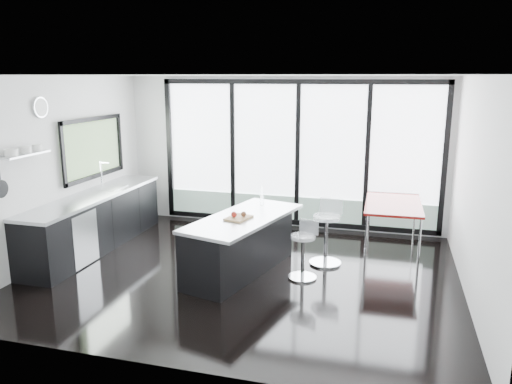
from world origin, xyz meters
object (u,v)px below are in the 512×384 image
(bar_stool_near, at_px, (303,257))
(red_table, at_px, (392,227))
(bar_stool_far, at_px, (326,240))
(island, at_px, (240,244))

(bar_stool_near, xyz_separation_m, red_table, (1.19, 1.49, 0.09))
(bar_stool_far, height_order, red_table, red_table)
(bar_stool_near, bearing_deg, island, -155.54)
(bar_stool_far, bearing_deg, red_table, 57.03)
(island, relative_size, red_table, 1.47)
(bar_stool_near, distance_m, red_table, 1.91)
(bar_stool_near, relative_size, bar_stool_far, 0.83)
(island, height_order, bar_stool_near, island)
(bar_stool_near, relative_size, red_table, 0.42)
(island, height_order, red_table, island)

